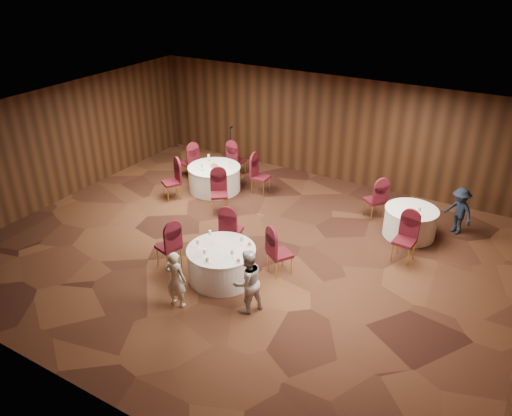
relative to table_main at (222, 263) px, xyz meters
The scene contains 15 objects.
ground 1.29m from the table_main, 97.60° to the left, with size 12.00×12.00×0.00m, color black.
room_shell 2.01m from the table_main, 97.60° to the left, with size 12.00×12.00×12.00m.
table_main is the anchor object (origin of this frame).
table_left 4.54m from the table_main, 126.48° to the left, with size 1.55×1.55×0.74m.
table_right 4.95m from the table_main, 52.02° to the left, with size 1.30×1.30×0.74m.
chairs_main 0.66m from the table_main, 113.86° to the left, with size 2.99×1.96×1.00m.
chairs_left 4.51m from the table_main, 126.06° to the left, with size 3.06×3.00×1.00m.
chairs_right 4.41m from the table_main, 54.04° to the left, with size 1.91×2.33×1.00m.
tabletop_main 0.49m from the table_main, 33.53° to the right, with size 1.14×1.11×0.22m.
tabletop_left 4.56m from the table_main, 126.53° to the left, with size 0.93×0.78×0.22m.
tabletop_right 4.94m from the table_main, 48.36° to the left, with size 0.08×0.08×0.22m.
mic_stand 5.60m from the table_main, 120.71° to the left, with size 0.24×0.24×1.60m.
woman_a 1.29m from the table_main, 101.70° to the right, with size 0.46×0.30×1.26m, color silver.
woman_b 1.28m from the table_main, 31.86° to the right, with size 0.66×0.52×1.37m, color silver.
man_c 6.15m from the table_main, 48.98° to the left, with size 0.80×0.46×1.24m, color black.
Camera 1 is at (5.37, -8.64, 6.46)m, focal length 35.00 mm.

